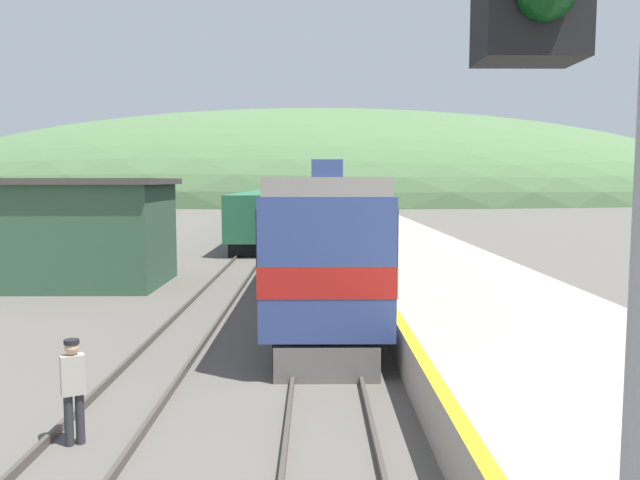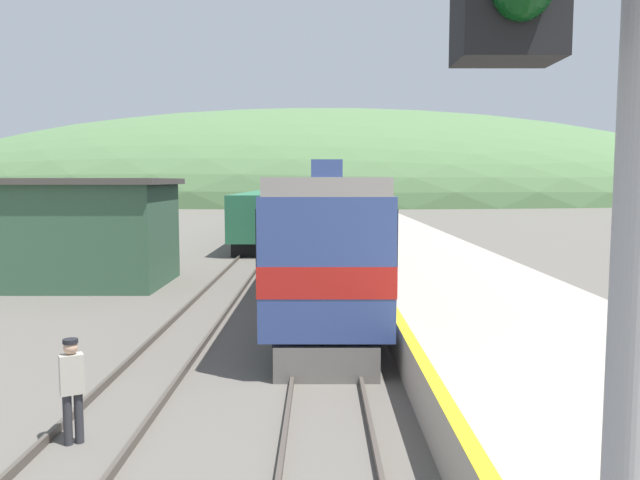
% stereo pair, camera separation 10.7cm
% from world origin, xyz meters
% --- Properties ---
extents(track_main, '(1.52, 180.00, 0.16)m').
position_xyz_m(track_main, '(0.00, 70.00, 0.08)').
color(track_main, '#4C443D').
rests_on(track_main, ground).
extents(track_siding, '(1.51, 180.00, 0.16)m').
position_xyz_m(track_siding, '(-3.83, 70.00, 0.08)').
color(track_siding, '#4C443D').
rests_on(track_siding, ground).
extents(platform, '(6.10, 140.00, 1.01)m').
position_xyz_m(platform, '(4.64, 50.00, 0.50)').
color(platform, '#ADA393').
rests_on(platform, ground).
extents(distant_hills, '(174.76, 78.64, 37.54)m').
position_xyz_m(distant_hills, '(0.00, 133.46, 0.00)').
color(distant_hills, '#517547').
rests_on(distant_hills, ground).
extents(station_shed, '(8.18, 5.50, 4.32)m').
position_xyz_m(station_shed, '(-10.26, 27.45, 2.18)').
color(station_shed, '#385B42').
rests_on(station_shed, ground).
extents(express_train_lead_car, '(2.92, 20.87, 4.66)m').
position_xyz_m(express_train_lead_car, '(0.00, 25.14, 2.35)').
color(express_train_lead_car, black).
rests_on(express_train_lead_car, ground).
extents(carriage_second, '(2.91, 19.37, 4.30)m').
position_xyz_m(carriage_second, '(0.00, 46.38, 2.34)').
color(carriage_second, black).
rests_on(carriage_second, ground).
extents(carriage_third, '(2.91, 19.37, 4.30)m').
position_xyz_m(carriage_third, '(0.00, 66.62, 2.34)').
color(carriage_third, black).
rests_on(carriage_third, ground).
extents(carriage_fourth, '(2.91, 19.37, 4.30)m').
position_xyz_m(carriage_fourth, '(0.00, 86.87, 2.34)').
color(carriage_fourth, black).
rests_on(carriage_fourth, ground).
extents(carriage_fifth, '(2.91, 19.37, 4.30)m').
position_xyz_m(carriage_fifth, '(0.00, 107.12, 2.34)').
color(carriage_fifth, black).
rests_on(carriage_fifth, ground).
extents(siding_train, '(2.90, 32.76, 3.44)m').
position_xyz_m(siding_train, '(-3.83, 52.20, 1.78)').
color(siding_train, black).
rests_on(siding_train, ground).
extents(track_worker, '(0.42, 0.36, 1.72)m').
position_xyz_m(track_worker, '(-4.11, 12.01, 0.98)').
color(track_worker, '#2D2D33').
rests_on(track_worker, ground).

